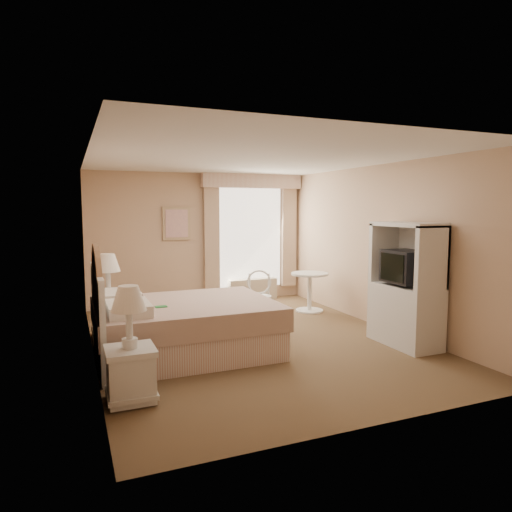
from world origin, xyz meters
name	(u,v)px	position (x,y,z in m)	size (l,w,h in m)	color
room	(253,251)	(0.00, 0.00, 1.25)	(4.21, 5.51, 2.51)	brown
window	(252,233)	(1.05, 2.65, 1.34)	(2.05, 0.22, 2.51)	white
framed_art	(177,223)	(-0.45, 2.71, 1.55)	(0.52, 0.04, 0.62)	tan
bed	(177,325)	(-1.12, -0.21, 0.37)	(2.20, 1.73, 1.53)	tan
nightstand_near	(130,359)	(-1.84, -1.47, 0.42)	(0.46, 0.46, 1.10)	silver
nightstand_far	(109,306)	(-1.84, 0.93, 0.44)	(0.49, 0.49, 1.18)	silver
round_table	(310,286)	(1.60, 1.26, 0.46)	(0.66, 0.66, 0.69)	silver
cafe_chair	(259,292)	(0.46, 0.89, 0.49)	(0.53, 0.53, 0.84)	silver
armoire	(406,295)	(1.81, -0.99, 0.68)	(0.50, 0.99, 1.65)	silver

